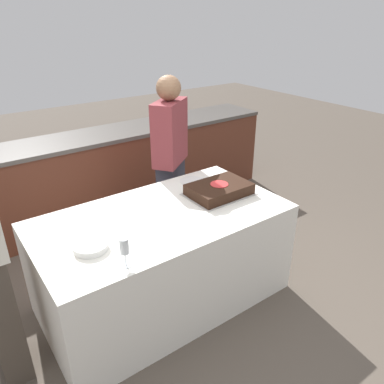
# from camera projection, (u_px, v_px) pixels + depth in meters

# --- Properties ---
(ground_plane) EXTENTS (14.00, 14.00, 0.00)m
(ground_plane) POSITION_uv_depth(u_px,v_px,m) (165.00, 297.00, 2.99)
(ground_plane) COLOR brown
(back_counter) EXTENTS (4.40, 0.58, 0.92)m
(back_counter) POSITION_uv_depth(u_px,v_px,m) (85.00, 180.00, 3.92)
(back_counter) COLOR #5B2D1E
(back_counter) RESTS_ON ground_plane
(dining_table) EXTENTS (1.79, 0.97, 0.76)m
(dining_table) POSITION_uv_depth(u_px,v_px,m) (163.00, 258.00, 2.82)
(dining_table) COLOR white
(dining_table) RESTS_ON ground_plane
(cake) EXTENTS (0.51, 0.36, 0.09)m
(cake) POSITION_uv_depth(u_px,v_px,m) (219.00, 189.00, 2.92)
(cake) COLOR #B7B2AD
(cake) RESTS_ON dining_table
(plate_stack) EXTENTS (0.21, 0.21, 0.04)m
(plate_stack) POSITION_uv_depth(u_px,v_px,m) (91.00, 246.00, 2.26)
(plate_stack) COLOR white
(plate_stack) RESTS_ON dining_table
(wine_glass) EXTENTS (0.07, 0.07, 0.18)m
(wine_glass) POSITION_uv_depth(u_px,v_px,m) (124.00, 247.00, 2.07)
(wine_glass) COLOR white
(wine_glass) RESTS_ON dining_table
(side_plate_near_cake) EXTENTS (0.20, 0.20, 0.00)m
(side_plate_near_cake) POSITION_uv_depth(u_px,v_px,m) (192.00, 181.00, 3.16)
(side_plate_near_cake) COLOR white
(side_plate_near_cake) RESTS_ON dining_table
(person_cutting_cake) EXTENTS (0.45, 0.41, 1.58)m
(person_cutting_cake) POSITION_uv_depth(u_px,v_px,m) (171.00, 161.00, 3.42)
(person_cutting_cake) COLOR #282833
(person_cutting_cake) RESTS_ON ground_plane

